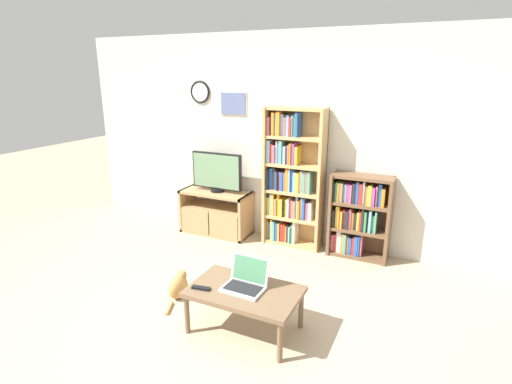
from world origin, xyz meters
TOP-DOWN VIEW (x-y plane):
  - ground_plane at (0.00, 0.00)m, footprint 18.00×18.00m
  - wall_back at (-0.01, 2.21)m, footprint 6.17×0.09m
  - tv_stand at (-0.97, 1.93)m, footprint 0.95×0.42m
  - television at (-0.95, 1.95)m, footprint 0.71×0.18m
  - bookshelf_tall at (0.05, 2.04)m, footprint 0.74×0.26m
  - bookshelf_short at (0.90, 2.04)m, footprint 0.70×0.28m
  - coffee_table at (0.36, 0.17)m, footprint 0.92×0.56m
  - laptop at (0.35, 0.21)m, footprint 0.35×0.29m
  - remote_near_laptop at (0.03, 0.02)m, footprint 0.16×0.07m
  - cat at (-0.46, 0.36)m, footprint 0.18×0.43m

SIDE VIEW (x-z plane):
  - ground_plane at x=0.00m, z-range 0.00..0.00m
  - cat at x=-0.46m, z-range -0.01..0.26m
  - tv_stand at x=-0.97m, z-range 0.00..0.59m
  - coffee_table at x=0.36m, z-range 0.15..0.54m
  - remote_near_laptop at x=0.03m, z-range 0.39..0.41m
  - laptop at x=0.35m, z-range 0.32..0.58m
  - bookshelf_short at x=0.90m, z-range 0.01..1.01m
  - bookshelf_tall at x=0.05m, z-range -0.02..1.71m
  - television at x=-0.95m, z-range 0.60..1.12m
  - wall_back at x=-0.01m, z-range 0.00..2.60m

